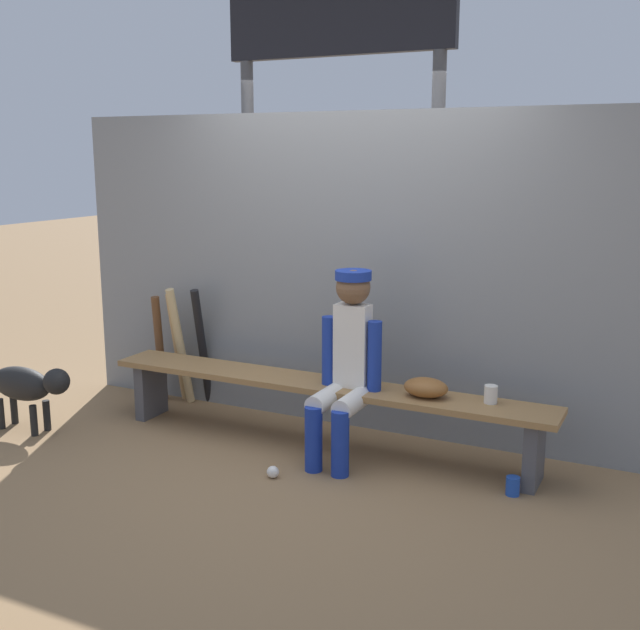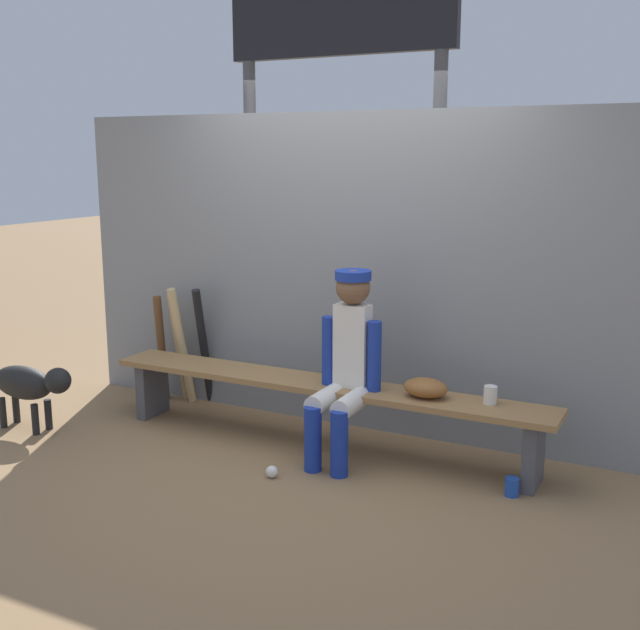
{
  "view_description": "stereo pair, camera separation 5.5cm",
  "coord_description": "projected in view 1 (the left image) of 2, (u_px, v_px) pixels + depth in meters",
  "views": [
    {
      "loc": [
        2.17,
        -4.4,
        1.93
      ],
      "look_at": [
        0.0,
        0.0,
        0.9
      ],
      "focal_mm": 43.4,
      "sensor_mm": 36.0,
      "label": 1
    },
    {
      "loc": [
        2.22,
        -4.37,
        1.93
      ],
      "look_at": [
        0.0,
        0.0,
        0.9
      ],
      "focal_mm": 43.4,
      "sensor_mm": 36.0,
      "label": 2
    }
  ],
  "objects": [
    {
      "name": "chainlink_fence",
      "position": [
        350.0,
        274.0,
        5.38
      ],
      "size": [
        4.5,
        0.03,
        2.21
      ],
      "primitive_type": "cube",
      "color": "gray",
      "rests_on": "ground_plane"
    },
    {
      "name": "baseball_glove",
      "position": [
        426.0,
        387.0,
        4.77
      ],
      "size": [
        0.28,
        0.2,
        0.12
      ],
      "primitive_type": "ellipsoid",
      "color": "brown",
      "rests_on": "dugout_bench"
    },
    {
      "name": "dugout_bench",
      "position": [
        320.0,
        394.0,
        5.12
      ],
      "size": [
        3.11,
        0.36,
        0.45
      ],
      "color": "olive",
      "rests_on": "ground_plane"
    },
    {
      "name": "cup_on_bench",
      "position": [
        491.0,
        394.0,
        4.65
      ],
      "size": [
        0.08,
        0.08,
        0.11
      ],
      "primitive_type": "cylinder",
      "color": "silver",
      "rests_on": "dugout_bench"
    },
    {
      "name": "scoreboard",
      "position": [
        345.0,
        72.0,
        5.79
      ],
      "size": [
        2.11,
        0.27,
        3.62
      ],
      "color": "#3F3F42",
      "rests_on": "ground_plane"
    },
    {
      "name": "bat_wood_dark",
      "position": [
        160.0,
        349.0,
        6.07
      ],
      "size": [
        0.08,
        0.14,
        0.85
      ],
      "primitive_type": "cylinder",
      "rotation": [
        0.08,
        0.0,
        0.09
      ],
      "color": "brown",
      "rests_on": "ground_plane"
    },
    {
      "name": "player_seated",
      "position": [
        346.0,
        360.0,
        4.86
      ],
      "size": [
        0.41,
        0.55,
        1.21
      ],
      "color": "silver",
      "rests_on": "ground_plane"
    },
    {
      "name": "baseball",
      "position": [
        273.0,
        472.0,
        4.68
      ],
      "size": [
        0.07,
        0.07,
        0.07
      ],
      "primitive_type": "sphere",
      "color": "white",
      "rests_on": "ground_plane"
    },
    {
      "name": "bat_wood_tan",
      "position": [
        178.0,
        348.0,
        6.03
      ],
      "size": [
        0.08,
        0.24,
        0.89
      ],
      "primitive_type": "cylinder",
      "rotation": [
        0.2,
        0.0,
        0.07
      ],
      "color": "tan",
      "rests_on": "ground_plane"
    },
    {
      "name": "ground_plane",
      "position": [
        320.0,
        446.0,
        5.19
      ],
      "size": [
        30.0,
        30.0,
        0.0
      ],
      "primitive_type": "plane",
      "color": "olive"
    },
    {
      "name": "cup_on_ground",
      "position": [
        513.0,
        486.0,
        4.44
      ],
      "size": [
        0.08,
        0.08,
        0.11
      ],
      "primitive_type": "cylinder",
      "color": "#1E47AD",
      "rests_on": "ground_plane"
    },
    {
      "name": "bat_aluminum_black",
      "position": [
        202.0,
        347.0,
        5.96
      ],
      "size": [
        0.1,
        0.28,
        0.93
      ],
      "primitive_type": "cylinder",
      "rotation": [
        0.22,
        0.0,
        0.15
      ],
      "color": "black",
      "rests_on": "ground_plane"
    },
    {
      "name": "bat_wood_natural",
      "position": [
        181.0,
        347.0,
        5.96
      ],
      "size": [
        0.11,
        0.25,
        0.93
      ],
      "primitive_type": "cylinder",
      "rotation": [
        0.19,
        0.0,
        -0.2
      ],
      "color": "tan",
      "rests_on": "ground_plane"
    },
    {
      "name": "dog",
      "position": [
        27.0,
        385.0,
        5.42
      ],
      "size": [
        0.84,
        0.2,
        0.49
      ],
      "color": "black",
      "rests_on": "ground_plane"
    }
  ]
}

